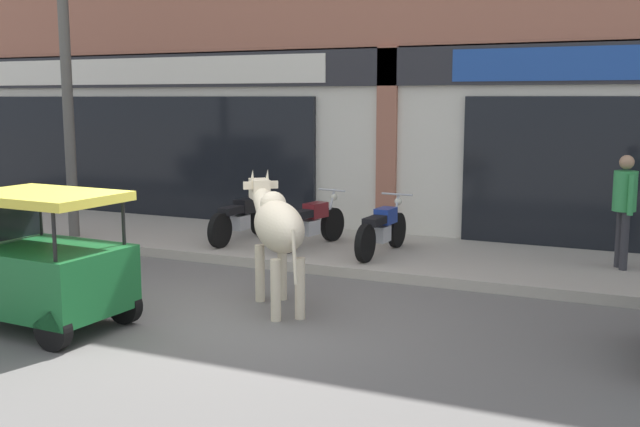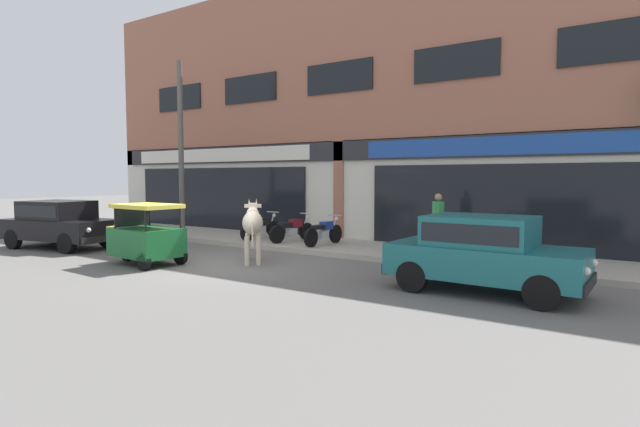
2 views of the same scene
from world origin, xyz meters
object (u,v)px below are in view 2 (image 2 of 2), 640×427
object	(u,v)px
car_1	(59,222)
motorcycle_0	(261,227)
car_0	(483,250)
auto_rickshaw	(145,238)
cow	(253,223)
utility_pole	(181,149)
motorcycle_2	(324,232)
pedestrian	(438,216)
motorcycle_1	(292,229)

from	to	relation	value
car_1	motorcycle_0	xyz separation A→B (m)	(4.45, 4.29, -0.28)
car_0	auto_rickshaw	size ratio (longest dim) A/B	1.80
cow	utility_pole	xyz separation A→B (m)	(-5.05, 2.03, 2.14)
car_1	car_0	bearing A→B (deg)	5.78
motorcycle_0	utility_pole	xyz separation A→B (m)	(-2.87, -0.82, 2.61)
car_1	motorcycle_2	xyz separation A→B (m)	(6.96, 4.26, -0.28)
motorcycle_2	auto_rickshaw	bearing A→B (deg)	-117.01
cow	utility_pole	size ratio (longest dim) A/B	0.29
car_0	auto_rickshaw	xyz separation A→B (m)	(-7.93, -1.61, -0.15)
auto_rickshaw	pedestrian	distance (m)	7.67
utility_pole	auto_rickshaw	bearing A→B (deg)	-51.48
car_0	car_1	world-z (taller)	same
car_0	utility_pole	distance (m)	11.41
car_1	pedestrian	bearing A→B (deg)	24.58
car_1	motorcycle_1	bearing A→B (deg)	37.13
motorcycle_1	motorcycle_2	size ratio (longest dim) A/B	0.99
pedestrian	utility_pole	xyz separation A→B (m)	(-8.76, -1.27, 2.01)
auto_rickshaw	pedestrian	world-z (taller)	pedestrian
car_1	motorcycle_1	distance (m)	7.18
motorcycle_2	pedestrian	xyz separation A→B (m)	(3.39, 0.48, 0.60)
motorcycle_2	car_0	bearing A→B (deg)	-28.16
motorcycle_2	cow	bearing A→B (deg)	-96.54
cow	motorcycle_2	bearing A→B (deg)	83.46
motorcycle_0	motorcycle_2	bearing A→B (deg)	-0.64
auto_rickshaw	motorcycle_1	xyz separation A→B (m)	(1.10, 4.67, -0.13)
car_0	motorcycle_0	bearing A→B (deg)	159.55
car_1	motorcycle_2	bearing A→B (deg)	31.47
car_0	utility_pole	world-z (taller)	utility_pole
cow	pedestrian	world-z (taller)	pedestrian
utility_pole	motorcycle_0	bearing A→B (deg)	16.01
car_1	motorcycle_1	size ratio (longest dim) A/B	2.11
utility_pole	pedestrian	bearing A→B (deg)	8.25
utility_pole	car_0	bearing A→B (deg)	-11.33
cow	car_1	size ratio (longest dim) A/B	0.46
car_1	motorcycle_1	xyz separation A→B (m)	(5.72, 4.33, -0.28)
cow	motorcycle_0	distance (m)	3.62
car_0	auto_rickshaw	world-z (taller)	auto_rickshaw
auto_rickshaw	motorcycle_0	size ratio (longest dim) A/B	1.12
motorcycle_1	motorcycle_2	xyz separation A→B (m)	(1.24, -0.07, 0.00)
car_0	motorcycle_2	bearing A→B (deg)	151.84
cow	car_0	world-z (taller)	cow
cow	auto_rickshaw	size ratio (longest dim) A/B	0.87
cow	car_1	distance (m)	6.79
car_1	utility_pole	bearing A→B (deg)	65.40
cow	motorcycle_2	distance (m)	2.88
motorcycle_1	utility_pole	world-z (taller)	utility_pole
car_0	pedestrian	distance (m)	4.11
car_0	motorcycle_0	size ratio (longest dim) A/B	2.01
motorcycle_1	car_0	bearing A→B (deg)	-24.14
cow	motorcycle_1	world-z (taller)	cow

